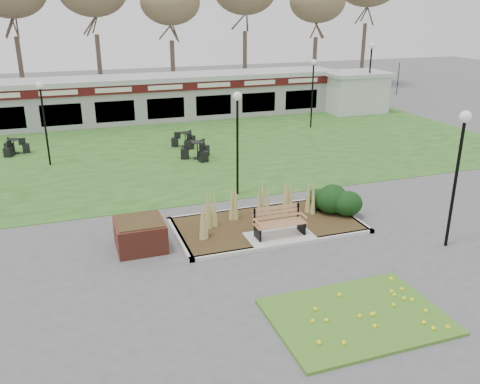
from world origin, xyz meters
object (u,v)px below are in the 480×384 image
object	(u,v)px
service_hut	(354,91)
food_pavilion	(161,97)
lamp_post_far_right	(371,62)
bistro_set_c	(198,153)
brick_planter	(140,234)
lamp_post_near_left	(237,121)
patio_umbrella	(397,92)
park_bench	(279,221)
lamp_post_mid_right	(313,78)
lamp_post_mid_left	(42,105)
bistro_set_d	(185,142)
lamp_post_near_right	(460,150)
bistro_set_a	(14,149)

from	to	relation	value
service_hut	food_pavilion	bearing A→B (deg)	171.73
lamp_post_far_right	bistro_set_c	xyz separation A→B (m)	(-14.17, -6.98, -3.24)
brick_planter	lamp_post_near_left	size ratio (longest dim) A/B	0.36
service_hut	bistro_set_c	size ratio (longest dim) A/B	2.77
food_pavilion	patio_umbrella	bearing A→B (deg)	-12.23
park_bench	lamp_post_mid_right	world-z (taller)	lamp_post_mid_right
lamp_post_near_left	lamp_post_mid_left	distance (m)	9.86
park_bench	lamp_post_mid_right	distance (m)	16.54
brick_planter	service_hut	distance (m)	24.71
park_bench	lamp_post_near_left	distance (m)	4.96
lamp_post_mid_right	bistro_set_c	distance (m)	9.89
lamp_post_far_right	bistro_set_d	size ratio (longest dim) A/B	3.41
lamp_post_mid_left	brick_planter	bearing A→B (deg)	-75.22
lamp_post_near_right	lamp_post_mid_right	world-z (taller)	lamp_post_near_right
lamp_post_near_right	lamp_post_mid_left	bearing A→B (deg)	131.78
service_hut	bistro_set_a	world-z (taller)	service_hut
bistro_set_c	patio_umbrella	size ratio (longest dim) A/B	0.66
lamp_post_mid_left	bistro_set_a	size ratio (longest dim) A/B	2.73
food_pavilion	lamp_post_near_left	size ratio (longest dim) A/B	5.93
lamp_post_mid_right	bistro_set_c	world-z (taller)	lamp_post_mid_right
lamp_post_near_right	bistro_set_c	size ratio (longest dim) A/B	2.73
bistro_set_a	bistro_set_c	xyz separation A→B (m)	(8.67, -3.96, 0.03)
lamp_post_near_right	service_hut	bearing A→B (deg)	66.59
service_hut	bistro_set_d	world-z (taller)	service_hut
food_pavilion	service_hut	distance (m)	13.64
food_pavilion	lamp_post_near_right	world-z (taller)	lamp_post_near_right
food_pavilion	lamp_post_mid_right	world-z (taller)	lamp_post_mid_right
lamp_post_mid_right	patio_umbrella	size ratio (longest dim) A/B	1.74
service_hut	bistro_set_c	world-z (taller)	service_hut
brick_planter	bistro_set_d	bearing A→B (deg)	69.92
park_bench	lamp_post_near_right	size ratio (longest dim) A/B	0.39
brick_planter	lamp_post_far_right	distance (m)	24.58
park_bench	bistro_set_a	size ratio (longest dim) A/B	1.17
brick_planter	lamp_post_near_right	size ratio (longest dim) A/B	0.35
brick_planter	bistro_set_d	world-z (taller)	brick_planter
food_pavilion	park_bench	bearing A→B (deg)	-90.00
food_pavilion	lamp_post_mid_left	distance (m)	11.29
lamp_post_mid_left	lamp_post_mid_right	distance (m)	15.71
lamp_post_near_left	bistro_set_c	distance (m)	6.09
service_hut	lamp_post_mid_left	size ratio (longest dim) A/B	1.11
bistro_set_d	park_bench	bearing A→B (deg)	-89.07
service_hut	lamp_post_near_left	size ratio (longest dim) A/B	1.06
lamp_post_near_right	lamp_post_near_left	bearing A→B (deg)	125.71
food_pavilion	patio_umbrella	distance (m)	16.37
brick_planter	patio_umbrella	bearing A→B (deg)	37.22
lamp_post_mid_left	bistro_set_c	distance (m)	7.53
lamp_post_near_right	lamp_post_mid_left	world-z (taller)	lamp_post_near_right
lamp_post_near_right	bistro_set_a	distance (m)	21.26
brick_planter	service_hut	size ratio (longest dim) A/B	0.34
patio_umbrella	brick_planter	bearing A→B (deg)	-142.78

